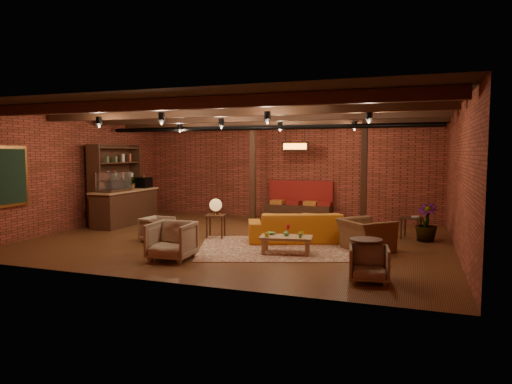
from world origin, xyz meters
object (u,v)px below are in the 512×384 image
(coffee_table, at_px, (286,238))
(armchair_right, at_px, (366,230))
(armchair_far, at_px, (369,262))
(sofa, at_px, (300,227))
(side_table_book, at_px, (411,219))
(armchair_a, at_px, (157,228))
(round_table_left, at_px, (163,230))
(armchair_b, at_px, (172,239))
(side_table_lamp, at_px, (216,208))
(round_table_right, at_px, (366,251))
(plant_tall, at_px, (428,184))

(coffee_table, height_order, armchair_right, armchair_right)
(armchair_right, height_order, armchair_far, armchair_right)
(sofa, bearing_deg, side_table_book, -174.47)
(sofa, distance_m, armchair_a, 3.47)
(round_table_left, height_order, armchair_b, armchair_b)
(coffee_table, height_order, armchair_b, armchair_b)
(armchair_a, bearing_deg, armchair_far, -104.79)
(coffee_table, relative_size, round_table_left, 1.80)
(coffee_table, xyz_separation_m, armchair_right, (1.58, 0.91, 0.13))
(armchair_b, bearing_deg, side_table_lamp, 90.17)
(sofa, bearing_deg, armchair_far, 101.44)
(round_table_right, xyz_separation_m, plant_tall, (1.05, 3.70, 0.97))
(coffee_table, xyz_separation_m, side_table_lamp, (-2.18, 1.20, 0.42))
(armchair_right, xyz_separation_m, plant_tall, (1.28, 1.54, 0.94))
(coffee_table, distance_m, armchair_far, 2.45)
(armchair_far, bearing_deg, coffee_table, 132.66)
(side_table_lamp, height_order, armchair_a, side_table_lamp)
(side_table_lamp, relative_size, armchair_b, 1.17)
(coffee_table, distance_m, round_table_left, 2.75)
(side_table_book, relative_size, plant_tall, 0.21)
(coffee_table, bearing_deg, round_table_left, -169.37)
(sofa, bearing_deg, plant_tall, 178.33)
(side_table_book, distance_m, plant_tall, 1.00)
(armchair_right, bearing_deg, sofa, 30.24)
(side_table_book, distance_m, round_table_right, 4.02)
(armchair_right, bearing_deg, armchair_far, 144.48)
(side_table_lamp, distance_m, plant_tall, 5.24)
(armchair_b, bearing_deg, coffee_table, 28.95)
(coffee_table, distance_m, armchair_a, 3.32)
(side_table_book, bearing_deg, round_table_left, -148.41)
(armchair_a, bearing_deg, side_table_book, -62.74)
(side_table_lamp, xyz_separation_m, armchair_a, (-1.12, -0.95, -0.42))
(armchair_a, bearing_deg, round_table_left, -137.03)
(round_table_left, bearing_deg, armchair_right, 18.27)
(sofa, distance_m, armchair_far, 3.53)
(round_table_right, bearing_deg, round_table_left, 170.54)
(armchair_a, xyz_separation_m, side_table_book, (5.82, 2.45, 0.18))
(round_table_left, relative_size, plant_tall, 0.23)
(side_table_lamp, xyz_separation_m, armchair_right, (3.76, -0.29, -0.29))
(side_table_lamp, distance_m, side_table_book, 4.93)
(sofa, bearing_deg, round_table_right, 103.12)
(side_table_lamp, xyz_separation_m, armchair_b, (0.16, -2.49, -0.33))
(armchair_b, bearing_deg, armchair_a, 126.36)
(armchair_b, relative_size, round_table_right, 1.28)
(armchair_a, relative_size, armchair_b, 0.79)
(armchair_a, height_order, round_table_right, armchair_a)
(side_table_lamp, bearing_deg, armchair_b, -86.42)
(sofa, height_order, side_table_book, sofa)
(armchair_b, distance_m, plant_tall, 6.23)
(round_table_left, bearing_deg, side_table_lamp, 73.09)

